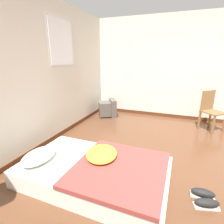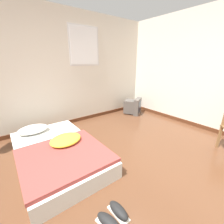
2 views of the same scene
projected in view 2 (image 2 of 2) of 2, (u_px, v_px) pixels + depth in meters
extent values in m
plane|color=brown|center=(136.00, 200.00, 1.71)|extent=(20.00, 20.00, 0.00)
cube|color=silver|center=(51.00, 71.00, 3.26)|extent=(7.67, 0.06, 2.60)
cube|color=#562D19|center=(58.00, 124.00, 3.64)|extent=(7.67, 0.02, 0.09)
cube|color=silver|center=(84.00, 46.00, 3.54)|extent=(0.78, 0.01, 0.89)
cube|color=white|center=(85.00, 46.00, 3.54)|extent=(0.71, 0.01, 0.82)
cube|color=#562D19|center=(221.00, 133.00, 3.22)|extent=(0.02, 7.60, 0.09)
cube|color=silver|center=(57.00, 152.00, 2.40)|extent=(1.14, 1.90, 0.23)
ellipsoid|color=white|center=(33.00, 129.00, 2.78)|extent=(0.52, 0.35, 0.14)
cube|color=#993D38|center=(65.00, 155.00, 2.09)|extent=(1.15, 1.11, 0.05)
ellipsoid|color=yellow|center=(66.00, 139.00, 2.38)|extent=(0.60, 0.54, 0.11)
cube|color=#56514C|center=(130.00, 106.00, 4.51)|extent=(0.48, 0.46, 0.38)
cube|color=#56514C|center=(138.00, 106.00, 4.42)|extent=(0.45, 0.34, 0.47)
cube|color=#283342|center=(140.00, 106.00, 4.40)|extent=(0.32, 0.19, 0.34)
cube|color=olive|center=(219.00, 137.00, 2.70)|extent=(0.05, 0.05, 0.42)
ellipsoid|color=black|center=(108.00, 221.00, 1.43)|extent=(0.17, 0.28, 0.09)
cube|color=silver|center=(118.00, 214.00, 1.54)|extent=(0.10, 0.26, 0.02)
ellipsoid|color=black|center=(118.00, 210.00, 1.53)|extent=(0.11, 0.26, 0.09)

